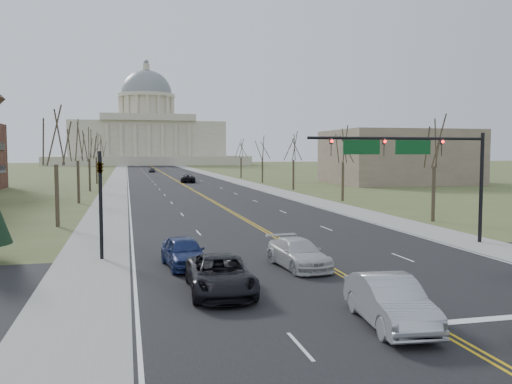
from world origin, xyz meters
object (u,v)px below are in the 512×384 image
car_sb_inner_second (298,254)px  car_far_nb (188,178)px  signal_mast (412,155)px  car_sb_outer_second (184,252)px  signal_left (101,193)px  car_far_sb (152,170)px  car_sb_inner_lead (390,301)px  car_sb_outer_lead (220,275)px

car_sb_inner_second → car_far_nb: size_ratio=0.87×
signal_mast → car_sb_inner_second: (-9.01, -4.71, -5.02)m
car_sb_inner_second → car_sb_outer_second: (-5.71, 1.46, 0.06)m
signal_left → car_far_sb: (8.67, 128.88, -2.97)m
car_sb_inner_lead → car_sb_inner_second: size_ratio=1.01×
signal_mast → car_sb_inner_lead: (-8.83, -14.30, -4.91)m
signal_mast → signal_left: (-18.95, 0.00, -2.05)m
signal_mast → signal_left: 19.06m
signal_mast → car_sb_inner_second: 11.34m
car_sb_inner_lead → car_sb_inner_second: car_sb_inner_lead is taller
signal_left → car_far_sb: signal_left is taller
signal_left → car_sb_inner_second: (9.93, -4.71, -2.97)m
car_sb_inner_second → car_far_sb: bearing=84.4°
car_sb_inner_second → car_sb_outer_lead: bearing=-145.8°
car_sb_outer_lead → car_sb_inner_second: size_ratio=1.11×
signal_mast → car_far_nb: size_ratio=2.10×
signal_mast → car_sb_inner_second: signal_mast is taller
signal_mast → car_far_nb: 74.93m
car_sb_outer_second → car_far_nb: size_ratio=0.81×
car_sb_outer_second → car_far_nb: 78.28m
signal_left → car_sb_outer_second: signal_left is taller
signal_left → car_sb_inner_second: 11.39m
car_far_nb → car_far_sb: car_far_nb is taller
car_sb_inner_lead → car_far_sb: size_ratio=1.19×
car_sb_outer_lead → car_far_nb: 83.66m
car_sb_outer_second → car_far_sb: bearing=82.3°
car_sb_inner_lead → car_sb_inner_second: 9.59m
car_sb_inner_lead → car_sb_outer_lead: car_sb_inner_lead is taller
signal_mast → car_sb_inner_lead: signal_mast is taller
signal_mast → car_far_sb: bearing=94.6°
signal_mast → car_sb_inner_second: bearing=-152.4°
car_sb_outer_lead → car_far_nb: bearing=86.7°
signal_left → car_far_nb: bearing=80.1°
car_sb_outer_lead → car_far_sb: size_ratio=1.31×
car_far_nb → car_sb_inner_second: bearing=91.1°
car_sb_outer_lead → car_far_sb: car_sb_outer_lead is taller
car_sb_outer_lead → car_far_nb: (7.86, 83.29, 0.02)m
car_sb_inner_second → car_far_sb: 133.60m
car_sb_outer_second → car_sb_inner_lead: bearing=-67.7°
car_far_nb → car_sb_outer_lead: bearing=87.9°
signal_mast → car_far_sb: size_ratio=2.83×
car_sb_outer_lead → car_sb_outer_second: (-0.94, 5.50, 0.02)m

